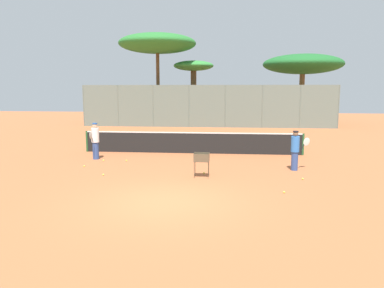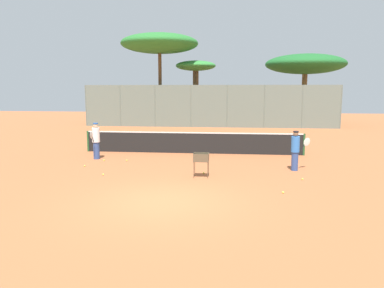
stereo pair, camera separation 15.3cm
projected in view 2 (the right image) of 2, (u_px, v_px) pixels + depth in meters
ground_plane at (163, 202)px, 10.76m from camera, size 80.00×80.00×0.00m
tennis_net at (193, 142)px, 18.72m from camera, size 10.99×0.10×1.07m
back_fence at (209, 106)px, 31.03m from camera, size 21.29×0.08×3.51m
tree_0 at (305, 64)px, 33.58m from camera, size 7.12×7.12×6.27m
tree_1 at (160, 44)px, 32.29m from camera, size 6.68×6.68×7.89m
tree_2 at (196, 69)px, 33.53m from camera, size 3.59×3.59×5.68m
player_white_outfit at (295, 150)px, 14.77m from camera, size 0.83×0.45×1.58m
player_red_cap at (96, 140)px, 17.17m from camera, size 0.35×0.90×1.67m
ball_cart at (201, 159)px, 13.67m from camera, size 0.56×0.41×0.90m
tennis_ball_0 at (283, 192)px, 11.64m from camera, size 0.07×0.07×0.07m
tennis_ball_1 at (127, 160)px, 16.79m from camera, size 0.07×0.07×0.07m
tennis_ball_2 at (104, 160)px, 16.83m from camera, size 0.07×0.07×0.07m
tennis_ball_3 at (85, 166)px, 15.60m from camera, size 0.07×0.07×0.07m
tennis_ball_4 at (204, 173)px, 14.30m from camera, size 0.07×0.07×0.07m
tennis_ball_5 at (302, 179)px, 13.34m from camera, size 0.07×0.07×0.07m
tennis_ball_6 at (103, 174)px, 14.05m from camera, size 0.07×0.07×0.07m
parked_car at (150, 116)px, 35.48m from camera, size 4.20×1.70×1.60m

